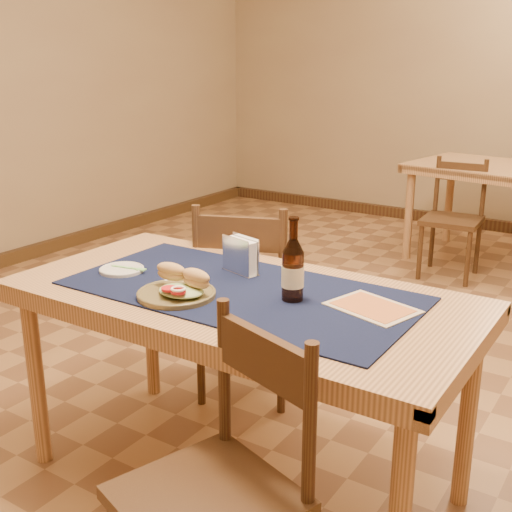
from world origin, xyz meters
The scene contains 13 objects.
room centered at (0.00, 0.00, 1.40)m, with size 6.04×7.04×2.84m.
main_table centered at (0.00, -0.80, 0.67)m, with size 1.60×0.80×0.75m.
placemat centered at (0.00, -0.80, 0.75)m, with size 1.20×0.60×0.01m, color #0E1236.
baseboard centered at (0.00, 0.00, 0.05)m, with size 6.00×7.00×0.10m.
chair_main_far centered at (-0.34, -0.24, 0.48)m, with size 0.56×0.56×0.93m.
chair_main_near centered at (0.33, -1.37, 0.46)m, with size 0.52×0.52×0.89m.
chair_back_near centered at (-0.08, 2.00, 0.43)m, with size 0.41×0.41×0.84m.
sandwich_plate centered at (-0.13, -0.96, 0.78)m, with size 0.26×0.26×0.10m.
side_plate centered at (-0.48, -0.88, 0.76)m, with size 0.16×0.16×0.01m.
fork centered at (-0.45, -0.86, 0.77)m, with size 0.14×0.04×0.00m.
beer_bottle centered at (0.20, -0.78, 0.86)m, with size 0.07×0.07×0.28m.
napkin_holder centered at (-0.10, -0.65, 0.82)m, with size 0.16×0.10×0.14m.
menu_card centered at (0.45, -0.71, 0.76)m, with size 0.31×0.26×0.01m.
Camera 1 is at (1.17, -2.49, 1.51)m, focal length 45.00 mm.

